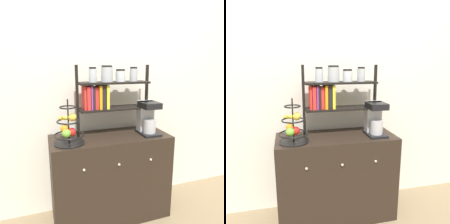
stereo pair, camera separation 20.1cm
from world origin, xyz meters
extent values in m
cube|color=silver|center=(0.00, 0.51, 1.30)|extent=(7.00, 0.05, 2.60)
cube|color=black|center=(0.00, 0.23, 0.42)|extent=(1.11, 0.46, 0.83)
sphere|color=#B2AD8C|center=(-0.31, -0.01, 0.65)|extent=(0.02, 0.02, 0.02)
sphere|color=#B2AD8C|center=(0.00, -0.01, 0.65)|extent=(0.02, 0.02, 0.02)
sphere|color=#B2AD8C|center=(0.31, -0.01, 0.65)|extent=(0.02, 0.02, 0.02)
cube|color=black|center=(0.37, 0.18, 0.84)|extent=(0.17, 0.25, 0.02)
cube|color=#B7B7BC|center=(0.37, 0.25, 1.00)|extent=(0.15, 0.10, 0.30)
cylinder|color=#B7B7BC|center=(0.37, 0.16, 0.92)|extent=(0.12, 0.12, 0.13)
cube|color=black|center=(0.37, 0.17, 1.12)|extent=(0.16, 0.20, 0.06)
cylinder|color=black|center=(-0.40, 0.15, 0.84)|extent=(0.26, 0.26, 0.01)
cylinder|color=black|center=(-0.40, 0.15, 1.03)|extent=(0.01, 0.01, 0.37)
torus|color=black|center=(-0.40, 0.15, 0.91)|extent=(0.26, 0.26, 0.01)
torus|color=black|center=(-0.40, 0.15, 1.03)|extent=(0.20, 0.20, 0.01)
torus|color=black|center=(-0.40, 0.15, 1.15)|extent=(0.14, 0.14, 0.01)
sphere|color=red|center=(-0.38, 0.11, 0.95)|extent=(0.07, 0.07, 0.07)
sphere|color=#6BAD33|center=(-0.42, 0.09, 0.95)|extent=(0.07, 0.07, 0.07)
sphere|color=orange|center=(-0.42, 0.22, 0.95)|extent=(0.08, 0.08, 0.08)
ellipsoid|color=yellow|center=(-0.40, 0.18, 1.05)|extent=(0.15, 0.06, 0.04)
sphere|color=gold|center=(-0.36, 0.14, 1.07)|extent=(0.07, 0.07, 0.07)
cube|color=black|center=(-0.29, 0.30, 1.16)|extent=(0.02, 0.02, 0.66)
cube|color=black|center=(0.40, 0.30, 1.16)|extent=(0.02, 0.02, 0.66)
cube|color=black|center=(0.06, 0.30, 1.08)|extent=(0.67, 0.20, 0.02)
cube|color=black|center=(0.06, 0.30, 1.33)|extent=(0.67, 0.20, 0.02)
cube|color=red|center=(-0.23, 0.30, 1.20)|extent=(0.02, 0.14, 0.22)
cube|color=red|center=(-0.20, 0.30, 1.20)|extent=(0.03, 0.16, 0.21)
cube|color=#8C338C|center=(-0.17, 0.30, 1.20)|extent=(0.02, 0.16, 0.22)
cube|color=black|center=(-0.15, 0.30, 1.20)|extent=(0.02, 0.16, 0.22)
cube|color=red|center=(-0.12, 0.30, 1.19)|extent=(0.03, 0.13, 0.20)
cube|color=orange|center=(-0.09, 0.30, 1.20)|extent=(0.03, 0.16, 0.22)
cube|color=black|center=(-0.05, 0.30, 1.20)|extent=(0.03, 0.14, 0.22)
cube|color=yellow|center=(-0.02, 0.30, 1.20)|extent=(0.03, 0.16, 0.22)
cylinder|color=silver|center=(-0.14, 0.30, 1.40)|extent=(0.07, 0.07, 0.12)
cylinder|color=black|center=(-0.14, 0.30, 1.46)|extent=(0.06, 0.06, 0.02)
cylinder|color=#ADB2B7|center=(-0.01, 0.30, 1.40)|extent=(0.11, 0.11, 0.13)
cylinder|color=black|center=(-0.01, 0.30, 1.48)|extent=(0.10, 0.10, 0.02)
cylinder|color=silver|center=(0.13, 0.30, 1.39)|extent=(0.09, 0.09, 0.10)
cylinder|color=black|center=(0.13, 0.30, 1.44)|extent=(0.08, 0.08, 0.02)
cylinder|color=#ADB2B7|center=(0.26, 0.30, 1.40)|extent=(0.08, 0.08, 0.12)
cylinder|color=black|center=(0.26, 0.30, 1.46)|extent=(0.07, 0.07, 0.02)
camera|label=1|loc=(-0.63, -1.63, 1.49)|focal=35.00mm
camera|label=2|loc=(-0.43, -1.68, 1.49)|focal=35.00mm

